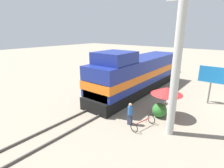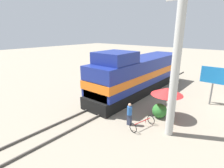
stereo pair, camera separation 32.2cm
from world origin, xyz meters
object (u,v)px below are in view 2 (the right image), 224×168
(bicycle, at_px, (142,124))
(locomotive, at_px, (139,74))
(vendor_umbrella, at_px, (167,91))
(person_bystander, at_px, (130,113))
(billboard_sign, at_px, (214,77))
(utility_pole, at_px, (176,64))

(bicycle, bearing_deg, locomotive, -43.28)
(locomotive, xyz_separation_m, vendor_umbrella, (4.70, -3.74, 0.13))
(person_bystander, bearing_deg, billboard_sign, 65.15)
(utility_pole, height_order, billboard_sign, utility_pole)
(billboard_sign, relative_size, person_bystander, 2.07)
(locomotive, height_order, billboard_sign, locomotive)
(locomotive, distance_m, vendor_umbrella, 6.01)
(locomotive, distance_m, bicycle, 7.63)
(utility_pole, distance_m, person_bystander, 4.54)
(locomotive, relative_size, vendor_umbrella, 6.11)
(vendor_umbrella, bearing_deg, billboard_sign, 67.43)
(utility_pole, relative_size, vendor_umbrella, 3.79)
(person_bystander, distance_m, bicycle, 1.10)
(person_bystander, relative_size, bicycle, 0.86)
(locomotive, bearing_deg, billboard_sign, 10.44)
(vendor_umbrella, distance_m, person_bystander, 3.28)
(billboard_sign, bearing_deg, locomotive, -169.56)
(utility_pole, height_order, vendor_umbrella, utility_pole)
(vendor_umbrella, height_order, bicycle, vendor_umbrella)
(locomotive, height_order, vendor_umbrella, locomotive)
(vendor_umbrella, bearing_deg, person_bystander, -118.91)
(vendor_umbrella, bearing_deg, bicycle, -102.55)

